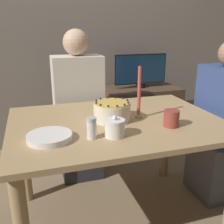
% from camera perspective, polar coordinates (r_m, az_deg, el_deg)
% --- Properties ---
extents(ground_plane, '(12.00, 12.00, 0.00)m').
position_cam_1_polar(ground_plane, '(1.97, 0.93, -21.99)').
color(ground_plane, '#8C7556').
extents(wall_behind, '(8.00, 0.05, 2.60)m').
position_cam_1_polar(wall_behind, '(2.87, -8.25, 18.60)').
color(wall_behind, slate).
rests_on(wall_behind, ground_plane).
extents(dining_table, '(1.28, 0.93, 0.72)m').
position_cam_1_polar(dining_table, '(1.64, 1.04, -5.58)').
color(dining_table, tan).
rests_on(dining_table, ground_plane).
extents(cake, '(0.22, 0.22, 0.13)m').
position_cam_1_polar(cake, '(1.58, 0.00, 0.14)').
color(cake, '#EFE5CC').
rests_on(cake, dining_table).
extents(sugar_bowl, '(0.11, 0.11, 0.12)m').
position_cam_1_polar(sugar_bowl, '(1.36, 0.58, -3.48)').
color(sugar_bowl, white).
rests_on(sugar_bowl, dining_table).
extents(sugar_shaker, '(0.05, 0.05, 0.11)m').
position_cam_1_polar(sugar_shaker, '(1.33, -4.47, -3.49)').
color(sugar_shaker, white).
rests_on(sugar_shaker, dining_table).
extents(plate_stack, '(0.23, 0.23, 0.03)m').
position_cam_1_polar(plate_stack, '(1.36, -13.43, -5.31)').
color(plate_stack, white).
rests_on(plate_stack, dining_table).
extents(candle, '(0.05, 0.05, 0.32)m').
position_cam_1_polar(candle, '(1.62, 5.90, 3.26)').
color(candle, tan).
rests_on(candle, dining_table).
extents(cup, '(0.09, 0.09, 0.10)m').
position_cam_1_polar(cup, '(1.53, 12.80, -1.36)').
color(cup, '#993D33').
rests_on(cup, dining_table).
extents(person_man_blue_shirt, '(0.40, 0.34, 1.25)m').
position_cam_1_polar(person_man_blue_shirt, '(2.24, -7.21, -0.78)').
color(person_man_blue_shirt, '#2D2D38').
rests_on(person_man_blue_shirt, ground_plane).
extents(person_woman_floral, '(0.34, 0.40, 1.19)m').
position_cam_1_polar(person_woman_floral, '(2.12, 22.64, -4.21)').
color(person_woman_floral, '#595960').
rests_on(person_woman_floral, ground_plane).
extents(side_cabinet, '(0.81, 0.48, 0.64)m').
position_cam_1_polar(side_cabinet, '(2.93, 5.98, -0.79)').
color(side_cabinet, '#4C3828').
rests_on(side_cabinet, ground_plane).
extents(tv_monitor, '(0.57, 0.10, 0.35)m').
position_cam_1_polar(tv_monitor, '(2.81, 6.30, 9.06)').
color(tv_monitor, black).
rests_on(tv_monitor, side_cabinet).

